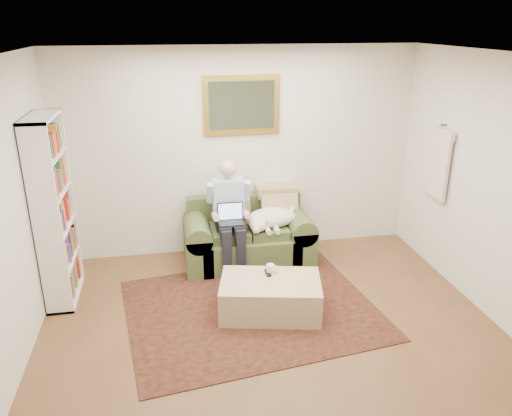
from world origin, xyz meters
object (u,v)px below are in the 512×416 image
object	(u,v)px
laptop	(231,217)
sleeping_dog	(272,218)
sofa	(248,241)
coffee_mug	(270,269)
bookshelf	(54,211)
seated_man	(230,218)
ottoman	(270,296)

from	to	relation	value
laptop	sleeping_dog	world-z (taller)	laptop
sofa	coffee_mug	distance (m)	1.07
coffee_mug	bookshelf	distance (m)	2.34
laptop	seated_man	bearing A→B (deg)	90.00
sofa	ottoman	xyz separation A→B (m)	(0.03, -1.21, -0.09)
laptop	coffee_mug	bearing A→B (deg)	-70.82
sofa	bookshelf	size ratio (longest dim) A/B	0.79
seated_man	coffee_mug	size ratio (longest dim) A/B	13.24
seated_man	laptop	distance (m)	0.07
coffee_mug	sleeping_dog	bearing A→B (deg)	77.08
sleeping_dog	bookshelf	world-z (taller)	bookshelf
seated_man	bookshelf	distance (m)	1.95
sleeping_dog	coffee_mug	bearing A→B (deg)	-102.92
sleeping_dog	seated_man	bearing A→B (deg)	-172.87
sofa	ottoman	distance (m)	1.21
bookshelf	sofa	bearing A→B (deg)	12.37
ottoman	bookshelf	distance (m)	2.42
seated_man	ottoman	distance (m)	1.20
sleeping_dog	coffee_mug	world-z (taller)	sleeping_dog
seated_man	sleeping_dog	xyz separation A→B (m)	(0.52, 0.06, -0.06)
sofa	bookshelf	bearing A→B (deg)	-167.63
sleeping_dog	ottoman	distance (m)	1.23
sleeping_dog	bookshelf	bearing A→B (deg)	-170.88
sleeping_dog	ottoman	size ratio (longest dim) A/B	0.63
sleeping_dog	bookshelf	distance (m)	2.47
sleeping_dog	bookshelf	xyz separation A→B (m)	(-2.41, -0.39, 0.40)
seated_man	ottoman	world-z (taller)	seated_man
sofa	sleeping_dog	world-z (taller)	sofa
sleeping_dog	laptop	bearing A→B (deg)	-166.36
seated_man	bookshelf	bearing A→B (deg)	-170.33
seated_man	sleeping_dog	bearing A→B (deg)	7.13
ottoman	bookshelf	world-z (taller)	bookshelf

